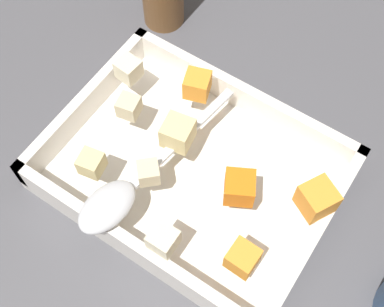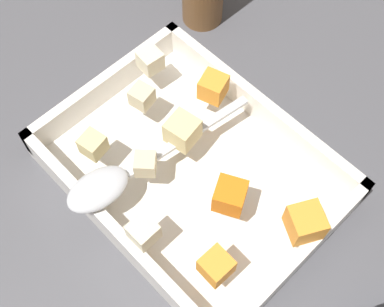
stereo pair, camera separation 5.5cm
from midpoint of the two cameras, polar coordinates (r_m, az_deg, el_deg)
ground_plane at (r=0.60m, az=2.23°, el=-4.51°), size 4.00×4.00×0.00m
baking_dish at (r=0.60m, az=2.65°, el=-2.44°), size 0.32×0.24×0.05m
carrot_chunk_center at (r=0.50m, az=5.91°, el=-12.68°), size 0.03×0.03×0.03m
carrot_chunk_under_handle at (r=0.59m, az=5.04°, el=7.15°), size 0.04×0.04×0.03m
carrot_chunk_heap_top at (r=0.53m, az=15.45°, el=-7.72°), size 0.04×0.04×0.03m
carrot_chunk_corner_sw at (r=0.53m, az=7.24°, el=-4.99°), size 0.04×0.04×0.03m
potato_chunk_front_center at (r=0.56m, az=1.75°, el=2.28°), size 0.04×0.04×0.03m
potato_chunk_corner_se at (r=0.54m, az=-2.36°, el=-1.44°), size 0.03×0.03×0.02m
potato_chunk_far_right at (r=0.56m, az=-8.23°, el=0.73°), size 0.03×0.03×0.02m
potato_chunk_rim_edge at (r=0.62m, az=-2.10°, el=10.12°), size 0.03×0.03×0.03m
potato_chunk_heap_side at (r=0.51m, az=-2.36°, el=-8.99°), size 0.03×0.03×0.03m
potato_chunk_far_left at (r=0.59m, az=-2.94°, el=6.13°), size 0.03×0.03×0.02m
serving_spoon at (r=0.54m, az=-6.34°, el=-3.50°), size 0.06×0.24×0.02m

